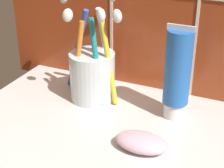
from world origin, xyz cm
name	(u,v)px	position (x,y,z in cm)	size (l,w,h in cm)	color
sink_counter	(154,143)	(0.00, 0.00, 1.00)	(63.24, 32.54, 2.00)	silver
toothbrush_cup	(92,72)	(-14.18, 7.48, 7.15)	(14.16, 11.62, 18.64)	silver
toothpaste_tube	(177,73)	(0.99, 7.41, 9.86)	(4.39, 4.18, 15.80)	white
soap_bar	(141,142)	(-0.82, -3.36, 3.14)	(7.88, 4.90, 2.29)	#DBB2C6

